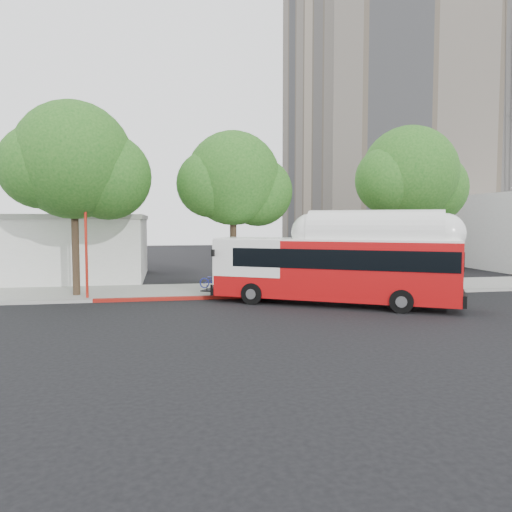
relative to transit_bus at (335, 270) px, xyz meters
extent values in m
plane|color=black|center=(-3.02, -1.12, -1.63)|extent=(120.00, 120.00, 0.00)
cube|color=gray|center=(-3.02, 5.38, -1.55)|extent=(60.00, 5.00, 0.15)
cube|color=gray|center=(-3.02, 2.78, -1.55)|extent=(60.00, 0.30, 0.15)
cube|color=maroon|center=(-6.02, 2.78, -1.55)|extent=(10.00, 0.32, 0.16)
cylinder|color=#2D2116|center=(-12.02, 4.38, 1.41)|extent=(0.36, 0.36, 6.08)
sphere|color=#195117|center=(-12.02, 4.38, 5.21)|extent=(5.80, 5.80, 5.80)
sphere|color=#195117|center=(-10.43, 4.58, 4.45)|extent=(4.35, 4.35, 4.35)
cylinder|color=#2D2116|center=(-4.02, 4.88, 1.09)|extent=(0.36, 0.36, 5.44)
sphere|color=#195117|center=(-4.02, 4.88, 4.49)|extent=(5.00, 5.00, 5.00)
sphere|color=#195117|center=(-2.65, 5.08, 3.81)|extent=(3.75, 3.75, 3.75)
cylinder|color=#2D2116|center=(5.98, 4.68, 1.25)|extent=(0.36, 0.36, 5.76)
sphere|color=#195117|center=(5.98, 4.68, 4.85)|extent=(5.40, 5.40, 5.40)
sphere|color=#195117|center=(7.46, 4.88, 4.13)|extent=(4.05, 4.05, 4.05)
cube|color=gray|center=(14.98, 26.88, 15.87)|extent=(18.00, 18.00, 35.00)
cube|color=silver|center=(-17.02, 12.88, 0.37)|extent=(16.00, 10.00, 4.00)
cube|color=gray|center=(-17.02, 12.88, 2.47)|extent=(16.20, 10.20, 0.30)
cube|color=#AF0C0D|center=(-0.07, 0.04, 0.01)|extent=(10.66, 7.46, 2.64)
cube|color=black|center=(0.32, -0.18, 0.56)|extent=(9.74, 6.97, 0.86)
cube|color=white|center=(-0.07, 0.04, 1.37)|extent=(10.62, 7.40, 0.09)
cube|color=white|center=(1.51, -0.86, 1.60)|extent=(5.96, 4.46, 0.50)
cube|color=black|center=(-5.25, 2.99, -1.17)|extent=(1.44, 1.78, 0.05)
imported|color=#222A9F|center=(-5.25, 2.99, -0.73)|extent=(1.25, 1.63, 0.82)
cylinder|color=#B32013|center=(-11.35, 3.31, 0.56)|extent=(0.13, 0.13, 4.38)
cube|color=black|center=(-11.35, 3.31, 2.86)|extent=(0.05, 0.44, 0.27)
camera|label=1|loc=(-7.58, -21.64, 2.21)|focal=35.00mm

